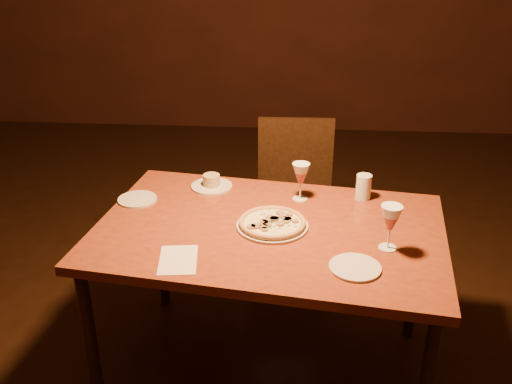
{
  "coord_description": "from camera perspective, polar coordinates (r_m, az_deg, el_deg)",
  "views": [
    {
      "loc": [
        0.14,
        -2.0,
        1.9
      ],
      "look_at": [
        -0.02,
        0.1,
        0.89
      ],
      "focal_mm": 40.0,
      "sensor_mm": 36.0,
      "label": 1
    }
  ],
  "objects": [
    {
      "name": "menu_card",
      "position": [
        2.15,
        -7.8,
        -6.73
      ],
      "size": [
        0.16,
        0.22,
        0.0
      ],
      "primitive_type": "cube",
      "rotation": [
        0.0,
        0.0,
        0.13
      ],
      "color": "silver",
      "rests_on": "dining_table"
    },
    {
      "name": "wine_glass_far",
      "position": [
        2.55,
        4.48,
        1.04
      ],
      "size": [
        0.08,
        0.08,
        0.17
      ],
      "primitive_type": null,
      "color": "#AD4948",
      "rests_on": "dining_table"
    },
    {
      "name": "side_plate_near",
      "position": [
        2.11,
        9.88,
        -7.44
      ],
      "size": [
        0.19,
        0.19,
        0.01
      ],
      "primitive_type": "cylinder",
      "color": "silver",
      "rests_on": "dining_table"
    },
    {
      "name": "pizza_plate",
      "position": [
        2.34,
        1.64,
        -3.13
      ],
      "size": [
        0.3,
        0.3,
        0.03
      ],
      "color": "silver",
      "rests_on": "dining_table"
    },
    {
      "name": "floor",
      "position": [
        2.76,
        0.25,
        -17.99
      ],
      "size": [
        7.0,
        7.0,
        0.0
      ],
      "primitive_type": "plane",
      "color": "black",
      "rests_on": "ground"
    },
    {
      "name": "wine_glass_right",
      "position": [
        2.22,
        13.24,
        -3.47
      ],
      "size": [
        0.08,
        0.08,
        0.18
      ],
      "primitive_type": null,
      "color": "#AD4948",
      "rests_on": "dining_table"
    },
    {
      "name": "chair_far",
      "position": [
        3.26,
        3.91,
        0.12
      ],
      "size": [
        0.44,
        0.44,
        0.9
      ],
      "rotation": [
        0.0,
        0.0,
        0.02
      ],
      "color": "black",
      "rests_on": "floor"
    },
    {
      "name": "ramekin_saucer",
      "position": [
        2.7,
        -4.47,
        0.9
      ],
      "size": [
        0.19,
        0.19,
        0.06
      ],
      "color": "silver",
      "rests_on": "dining_table"
    },
    {
      "name": "dining_table",
      "position": [
        2.38,
        1.3,
        -4.95
      ],
      "size": [
        1.53,
        1.1,
        0.76
      ],
      "rotation": [
        0.0,
        0.0,
        -0.14
      ],
      "color": "brown",
      "rests_on": "floor"
    },
    {
      "name": "side_plate_left",
      "position": [
        2.62,
        -11.79,
        -0.71
      ],
      "size": [
        0.17,
        0.17,
        0.01
      ],
      "primitive_type": "cylinder",
      "color": "silver",
      "rests_on": "dining_table"
    },
    {
      "name": "water_tumbler",
      "position": [
        2.61,
        10.7,
        0.5
      ],
      "size": [
        0.07,
        0.07,
        0.11
      ],
      "primitive_type": "cylinder",
      "color": "silver",
      "rests_on": "dining_table"
    }
  ]
}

